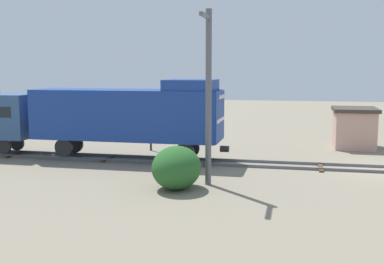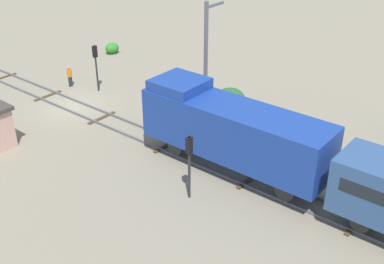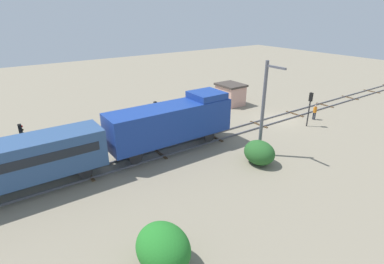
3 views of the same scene
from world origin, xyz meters
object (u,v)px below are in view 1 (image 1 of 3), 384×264
Objects in this scene: locomotive at (130,113)px; relay_hut at (354,127)px; traffic_signal_mid at (151,112)px; catenary_mast at (208,93)px.

relay_hut is at bearing -60.78° from locomotive.
catenary_mast is at bearing -147.55° from traffic_signal_mid.
relay_hut is (4.10, -13.20, -1.13)m from traffic_signal_mid.
locomotive reaches higher than relay_hut.
relay_hut is (7.50, -13.41, -1.38)m from locomotive.
traffic_signal_mid is at bearing 32.45° from catenary_mast.
locomotive is 7.69m from catenary_mast.
traffic_signal_mid reaches higher than relay_hut.
locomotive is at bearing 119.22° from relay_hut.
locomotive is at bearing 176.49° from traffic_signal_mid.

